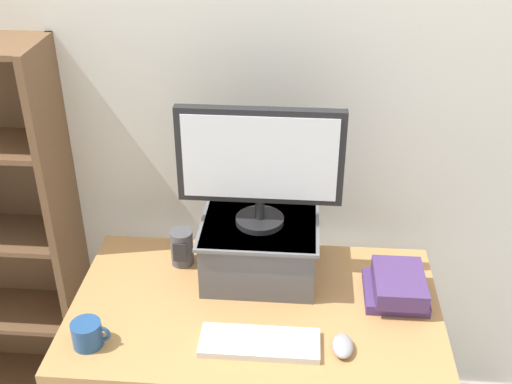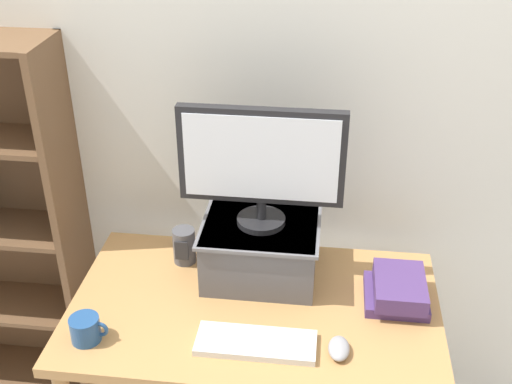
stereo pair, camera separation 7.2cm
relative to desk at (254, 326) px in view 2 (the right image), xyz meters
The scene contains 9 objects.
back_wall 0.81m from the desk, 90.00° to the left, with size 7.00×0.08×2.60m.
desk is the anchor object (origin of this frame).
riser_box 0.27m from the desk, 91.23° to the left, with size 0.40×0.36×0.20m.
computer_monitor 0.56m from the desk, 91.24° to the left, with size 0.54×0.16×0.41m.
keyboard 0.22m from the desk, 81.54° to the right, with size 0.36×0.14×0.02m.
computer_mouse 0.35m from the desk, 34.15° to the right, with size 0.06×0.10×0.04m.
book_stack 0.49m from the desk, ahead, with size 0.21×0.23×0.10m.
coffee_mug 0.55m from the desk, 155.42° to the right, with size 0.12×0.09×0.08m.
desk_speaker 0.39m from the desk, 142.67° to the left, with size 0.08×0.08×0.13m.
Camera 2 is at (0.20, -1.63, 2.15)m, focal length 45.00 mm.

